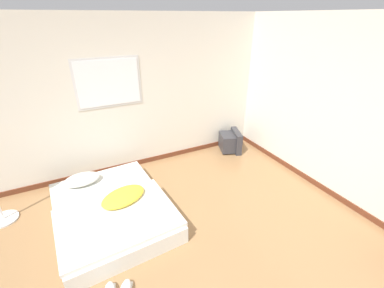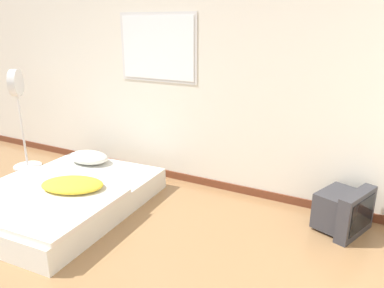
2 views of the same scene
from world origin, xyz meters
name	(u,v)px [view 2 (image 2 of 2)]	position (x,y,z in m)	size (l,w,h in m)	color
wall_back	(163,74)	(0.00, 2.82, 1.29)	(7.87, 0.08, 2.60)	silver
mattress_bed	(63,196)	(-0.44, 1.54, 0.15)	(1.51, 1.92, 0.38)	silver
crt_tv	(344,210)	(2.17, 2.48, 0.20)	(0.52, 0.57, 0.43)	#333338
standing_fan	(19,104)	(-1.80, 2.18, 0.86)	(0.36, 0.36, 1.31)	silver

